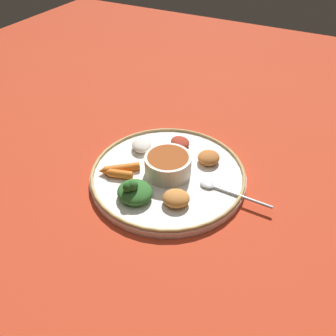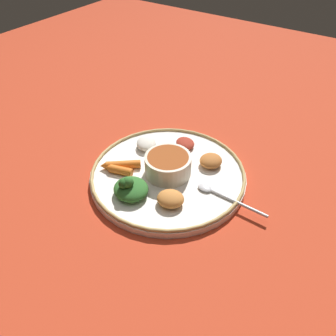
# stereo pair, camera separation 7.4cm
# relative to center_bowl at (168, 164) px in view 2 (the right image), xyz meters

# --- Properties ---
(ground_plane) EXTENTS (2.40, 2.40, 0.00)m
(ground_plane) POSITION_rel_center_bowl_xyz_m (0.00, 0.00, -0.04)
(ground_plane) COLOR #B7381E
(platter) EXTENTS (0.37, 0.37, 0.02)m
(platter) POSITION_rel_center_bowl_xyz_m (0.00, 0.00, -0.03)
(platter) COLOR white
(platter) RESTS_ON ground_plane
(platter_rim) EXTENTS (0.37, 0.37, 0.01)m
(platter_rim) POSITION_rel_center_bowl_xyz_m (0.00, 0.00, -0.02)
(platter_rim) COLOR tan
(platter_rim) RESTS_ON platter
(center_bowl) EXTENTS (0.11, 0.11, 0.05)m
(center_bowl) POSITION_rel_center_bowl_xyz_m (0.00, 0.00, 0.00)
(center_bowl) COLOR beige
(center_bowl) RESTS_ON platter
(spoon) EXTENTS (0.17, 0.02, 0.01)m
(spoon) POSITION_rel_center_bowl_xyz_m (-0.14, 0.00, -0.02)
(spoon) COLOR silver
(spoon) RESTS_ON platter
(greens_pile) EXTENTS (0.10, 0.10, 0.05)m
(greens_pile) POSITION_rel_center_bowl_xyz_m (0.03, 0.11, -0.01)
(greens_pile) COLOR #2D6628
(greens_pile) RESTS_ON platter
(carrot_near_spoon) EXTENTS (0.09, 0.08, 0.02)m
(carrot_near_spoon) POSITION_rel_center_bowl_xyz_m (0.10, 0.05, -0.02)
(carrot_near_spoon) COLOR orange
(carrot_near_spoon) RESTS_ON platter
(carrot_outer) EXTENTS (0.07, 0.04, 0.02)m
(carrot_outer) POSITION_rel_center_bowl_xyz_m (0.10, 0.07, -0.02)
(carrot_outer) COLOR orange
(carrot_outer) RESTS_ON platter
(mound_squash) EXTENTS (0.07, 0.07, 0.03)m
(mound_squash) POSITION_rel_center_bowl_xyz_m (-0.06, 0.08, -0.01)
(mound_squash) COLOR #C67A38
(mound_squash) RESTS_ON platter
(mound_beet) EXTENTS (0.07, 0.07, 0.02)m
(mound_beet) POSITION_rel_center_bowl_xyz_m (0.02, -0.11, -0.02)
(mound_beet) COLOR maroon
(mound_beet) RESTS_ON platter
(mound_chickpea) EXTENTS (0.06, 0.07, 0.03)m
(mound_chickpea) POSITION_rel_center_bowl_xyz_m (-0.07, -0.08, -0.01)
(mound_chickpea) COLOR #B2662D
(mound_chickpea) RESTS_ON platter
(mound_rice_white) EXTENTS (0.07, 0.08, 0.03)m
(mound_rice_white) POSITION_rel_center_bowl_xyz_m (0.10, -0.05, -0.01)
(mound_rice_white) COLOR silver
(mound_rice_white) RESTS_ON platter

